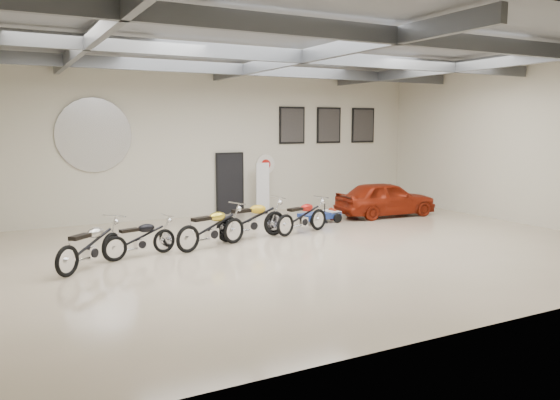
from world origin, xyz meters
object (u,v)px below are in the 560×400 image
motorcycle_silver (90,245)px  motorcycle_red (302,216)px  vintage_car (386,199)px  motorcycle_yellow (252,219)px  go_kart (323,213)px  motorcycle_black (140,237)px  motorcycle_gold (212,227)px  banner_stand (263,188)px

motorcycle_silver → motorcycle_red: motorcycle_silver is taller
motorcycle_red → vintage_car: size_ratio=0.56×
motorcycle_yellow → go_kart: motorcycle_yellow is taller
motorcycle_silver → motorcycle_yellow: 4.61m
vintage_car → motorcycle_yellow: bearing=106.4°
motorcycle_black → motorcycle_gold: bearing=-10.8°
motorcycle_red → go_kart: motorcycle_red is taller
motorcycle_red → motorcycle_yellow: bearing=164.4°
motorcycle_gold → motorcycle_yellow: size_ratio=0.98×
motorcycle_yellow → motorcycle_red: 1.62m
motorcycle_black → motorcycle_yellow: motorcycle_yellow is taller
motorcycle_red → motorcycle_black: bearing=172.2°
banner_stand → go_kart: (0.93, -2.53, -0.60)m
motorcycle_gold → go_kart: size_ratio=1.25×
motorcycle_gold → go_kart: bearing=3.9°
motorcycle_black → go_kart: motorcycle_black is taller
motorcycle_black → vintage_car: size_ratio=0.52×
motorcycle_black → vintage_car: 9.12m
motorcycle_gold → motorcycle_silver: bearing=174.1°
motorcycle_black → motorcycle_gold: motorcycle_gold is taller
motorcycle_silver → banner_stand: bearing=-4.5°
motorcycle_red → go_kart: (1.49, 1.25, -0.20)m
vintage_car → go_kart: bearing=94.6°
banner_stand → vintage_car: (3.49, -2.48, -0.31)m
motorcycle_black → banner_stand: bearing=25.4°
motorcycle_black → motorcycle_red: 4.89m
motorcycle_gold → motorcycle_red: bearing=-7.3°
motorcycle_gold → motorcycle_black: bearing=165.2°
banner_stand → motorcycle_silver: banner_stand is taller
motorcycle_yellow → vintage_car: bearing=5.5°
motorcycle_yellow → go_kart: (3.11, 1.26, -0.25)m
banner_stand → vintage_car: banner_stand is taller
motorcycle_silver → motorcycle_gold: size_ratio=0.97×
banner_stand → motorcycle_yellow: (-2.18, -3.79, -0.35)m
motorcycle_black → motorcycle_gold: size_ratio=0.86×
motorcycle_yellow → vintage_car: size_ratio=0.61×
go_kart → vintage_car: size_ratio=0.48×
motorcycle_yellow → go_kart: 3.36m
banner_stand → go_kart: bearing=-68.3°
motorcycle_yellow → motorcycle_silver: bearing=-171.9°
motorcycle_silver → go_kart: bearing=-23.4°
banner_stand → motorcycle_gold: 5.64m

